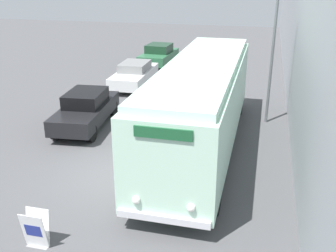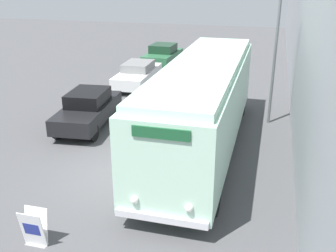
% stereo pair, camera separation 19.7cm
% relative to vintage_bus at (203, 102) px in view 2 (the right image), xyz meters
% --- Properties ---
extents(ground_plane, '(80.00, 80.00, 0.00)m').
position_rel_vintage_bus_xyz_m(ground_plane, '(-2.29, -2.73, -1.94)').
color(ground_plane, '#4C4C4F').
extents(building_wall_right, '(0.30, 60.00, 8.57)m').
position_rel_vintage_bus_xyz_m(building_wall_right, '(3.59, 7.27, 2.35)').
color(building_wall_right, '#9EA3A8').
rests_on(building_wall_right, ground_plane).
extents(vintage_bus, '(2.62, 11.58, 3.45)m').
position_rel_vintage_bus_xyz_m(vintage_bus, '(0.00, 0.00, 0.00)').
color(vintage_bus, black).
rests_on(vintage_bus, ground_plane).
extents(sign_board, '(0.64, 0.38, 1.01)m').
position_rel_vintage_bus_xyz_m(sign_board, '(-3.01, -6.85, -1.44)').
color(sign_board, gray).
rests_on(sign_board, ground_plane).
extents(streetlamp, '(0.36, 0.36, 7.40)m').
position_rel_vintage_bus_xyz_m(streetlamp, '(2.45, 3.62, 2.77)').
color(streetlamp, '#595E60').
rests_on(streetlamp, ground_plane).
extents(parked_car_near, '(2.23, 4.72, 1.60)m').
position_rel_vintage_bus_xyz_m(parked_car_near, '(-5.35, 1.09, -1.12)').
color(parked_car_near, black).
rests_on(parked_car_near, ground_plane).
extents(parked_car_mid, '(1.95, 4.81, 1.44)m').
position_rel_vintage_bus_xyz_m(parked_car_mid, '(-5.38, 7.90, -1.20)').
color(parked_car_mid, black).
rests_on(parked_car_mid, ground_plane).
extents(parked_car_far, '(2.10, 4.25, 1.55)m').
position_rel_vintage_bus_xyz_m(parked_car_far, '(-5.43, 13.58, -1.15)').
color(parked_car_far, black).
rests_on(parked_car_far, ground_plane).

